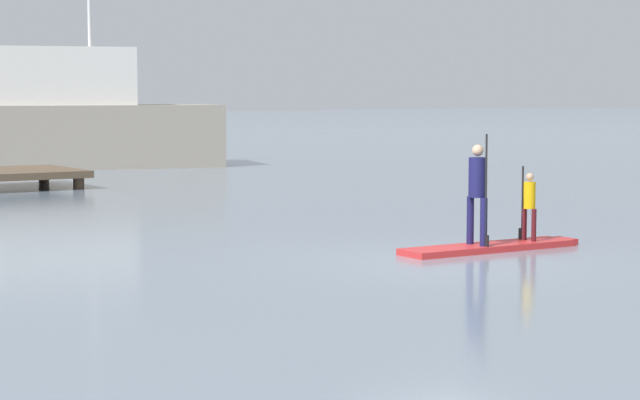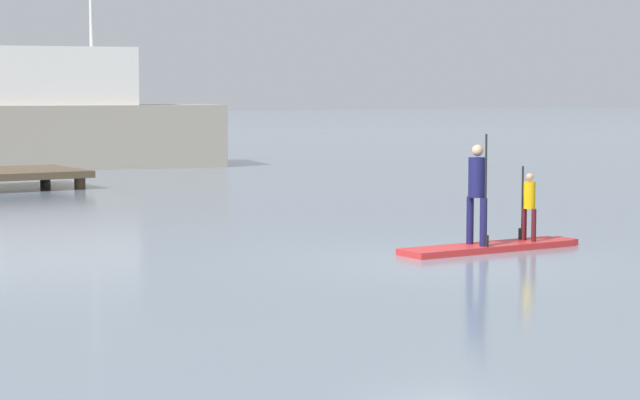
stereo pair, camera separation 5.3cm
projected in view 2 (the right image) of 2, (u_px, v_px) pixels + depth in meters
name	position (u px, v px, depth m)	size (l,w,h in m)	color
ground_plane	(440.00, 264.00, 17.45)	(240.00, 240.00, 0.00)	gray
paddleboard_near	(492.00, 247.00, 18.99)	(3.24, 0.70, 0.10)	red
paddler_adult	(477.00, 188.00, 18.74)	(0.28, 0.50, 1.73)	#19194C
paddler_child_solo	(529.00, 203.00, 19.35)	(0.19, 0.39, 1.19)	#4C1419
fishing_boat_white_large	(50.00, 123.00, 39.23)	(11.77, 5.93, 8.35)	#9E9384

